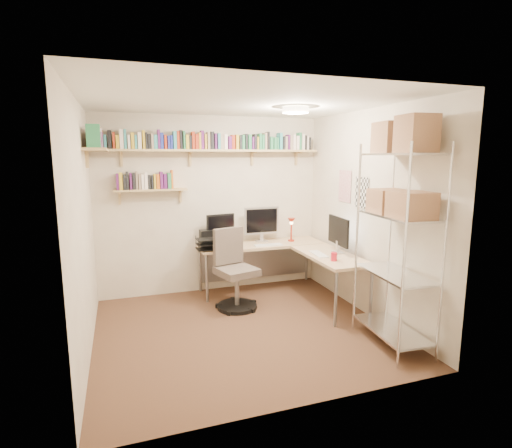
{
  "coord_description": "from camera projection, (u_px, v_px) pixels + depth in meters",
  "views": [
    {
      "loc": [
        -1.24,
        -4.09,
        1.95
      ],
      "look_at": [
        0.34,
        0.55,
        1.11
      ],
      "focal_mm": 28.0,
      "sensor_mm": 36.0,
      "label": 1
    }
  ],
  "objects": [
    {
      "name": "ground",
      "position": [
        243.0,
        329.0,
        4.54
      ],
      "size": [
        3.2,
        3.2,
        0.0
      ],
      "primitive_type": "plane",
      "color": "#4E3621",
      "rests_on": "ground"
    },
    {
      "name": "corner_desk",
      "position": [
        270.0,
        247.0,
        5.56
      ],
      "size": [
        1.87,
        1.82,
        1.21
      ],
      "color": "#CDB085",
      "rests_on": "ground"
    },
    {
      "name": "room_shell",
      "position": [
        243.0,
        194.0,
        4.28
      ],
      "size": [
        3.24,
        3.04,
        2.52
      ],
      "color": "#C1B09D",
      "rests_on": "ground"
    },
    {
      "name": "wire_rack",
      "position": [
        401.0,
        188.0,
        3.9
      ],
      "size": [
        0.52,
        0.93,
        2.32
      ],
      "rotation": [
        0.0,
        0.0,
        -0.09
      ],
      "color": "silver",
      "rests_on": "ground"
    },
    {
      "name": "office_chair",
      "position": [
        235.0,
        275.0,
        5.15
      ],
      "size": [
        0.56,
        0.57,
        1.03
      ],
      "rotation": [
        0.0,
        0.0,
        0.27
      ],
      "color": "black",
      "rests_on": "ground"
    },
    {
      "name": "wall_shelves",
      "position": [
        183.0,
        150.0,
        5.27
      ],
      "size": [
        3.12,
        1.09,
        0.8
      ],
      "color": "tan",
      "rests_on": "ground"
    }
  ]
}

